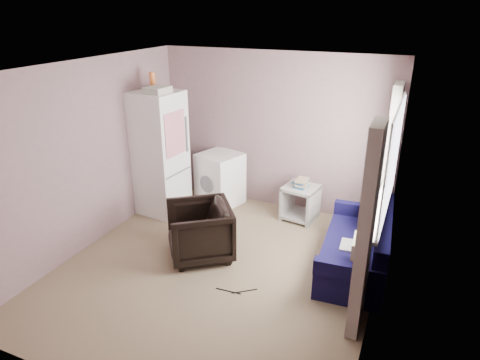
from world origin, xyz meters
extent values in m
cube|color=#8A765A|center=(0.00, 0.00, -0.01)|extent=(3.80, 4.20, 0.02)
cube|color=silver|center=(0.00, 0.00, 2.51)|extent=(3.80, 4.20, 0.02)
cube|color=gray|center=(0.00, 2.11, 1.25)|extent=(3.80, 0.02, 2.50)
cube|color=gray|center=(0.00, -2.11, 1.25)|extent=(3.80, 0.02, 2.50)
cube|color=gray|center=(-1.91, 0.00, 1.25)|extent=(0.02, 4.20, 2.50)
cube|color=gray|center=(1.91, 0.00, 1.25)|extent=(0.02, 4.20, 2.50)
cube|color=white|center=(1.89, 0.70, 1.50)|extent=(0.01, 1.60, 1.20)
imported|color=black|center=(-0.34, 0.18, 0.41)|extent=(1.07, 1.08, 0.81)
cube|color=white|center=(-1.55, 1.16, 0.97)|extent=(0.73, 0.73, 1.94)
cube|color=slate|center=(-1.21, 1.12, 0.72)|extent=(0.07, 0.62, 0.02)
cube|color=slate|center=(-1.18, 1.36, 1.27)|extent=(0.03, 0.04, 0.55)
cube|color=white|center=(-1.21, 1.09, 1.35)|extent=(0.05, 0.46, 0.66)
cylinder|color=orange|center=(-1.63, 1.22, 2.07)|extent=(0.10, 0.10, 0.27)
cube|color=beige|center=(-1.42, 1.03, 1.99)|extent=(0.32, 0.36, 0.10)
cube|color=white|center=(-0.82, 1.77, 0.44)|extent=(0.78, 0.78, 0.87)
cube|color=slate|center=(-0.82, 1.75, 0.84)|extent=(0.72, 0.70, 0.05)
cylinder|color=slate|center=(-0.91, 1.47, 0.44)|extent=(0.28, 0.11, 0.29)
cube|color=#A09F9C|center=(0.57, 1.75, 0.52)|extent=(0.56, 0.56, 0.04)
cube|color=#A09F9C|center=(0.57, 1.75, 0.07)|extent=(0.56, 0.56, 0.04)
cube|color=#A09F9C|center=(0.35, 1.78, 0.27)|extent=(0.12, 0.49, 0.55)
cube|color=#A09F9C|center=(0.79, 1.71, 0.27)|extent=(0.12, 0.49, 0.55)
cube|color=navy|center=(0.57, 1.75, 0.56)|extent=(0.20, 0.26, 0.03)
cube|color=tan|center=(0.59, 1.74, 0.59)|extent=(0.18, 0.25, 0.03)
cube|color=navy|center=(0.56, 1.75, 0.62)|extent=(0.21, 0.27, 0.03)
cube|color=tan|center=(0.58, 1.74, 0.66)|extent=(0.17, 0.25, 0.03)
cube|color=#0F0C38|center=(1.59, 0.69, 0.18)|extent=(0.87, 1.67, 0.36)
cube|color=#0F0C38|center=(1.89, 0.71, 0.56)|extent=(0.26, 1.63, 0.40)
cube|color=#0F0C38|center=(1.64, -0.09, 0.45)|extent=(0.77, 0.17, 0.18)
cube|color=#0F0C38|center=(1.54, 1.48, 0.45)|extent=(0.77, 0.17, 0.18)
cube|color=tan|center=(1.66, 0.17, 0.54)|extent=(0.13, 0.37, 0.36)
cube|color=tan|center=(1.60, 1.22, 0.54)|extent=(0.13, 0.37, 0.36)
cube|color=#A09F9C|center=(1.52, 0.60, 0.37)|extent=(0.23, 0.31, 0.02)
cube|color=silver|center=(1.63, 0.61, 0.47)|extent=(0.07, 0.30, 0.20)
cube|color=white|center=(1.82, 0.70, 0.87)|extent=(0.14, 1.70, 0.04)
cube|color=white|center=(1.87, 0.70, 0.90)|extent=(0.02, 1.68, 0.05)
cube|color=white|center=(1.87, 0.70, 1.50)|extent=(0.02, 1.68, 0.05)
cube|color=white|center=(1.87, 0.70, 2.10)|extent=(0.02, 1.68, 0.05)
cube|color=white|center=(1.87, -0.10, 1.50)|extent=(0.02, 0.05, 1.20)
cube|color=white|center=(1.87, 0.43, 1.50)|extent=(0.02, 0.05, 1.20)
cube|color=white|center=(1.87, 0.97, 1.50)|extent=(0.02, 0.05, 1.20)
cube|color=white|center=(1.87, 1.50, 1.50)|extent=(0.02, 0.05, 1.20)
cube|color=beige|center=(1.78, -0.38, 1.10)|extent=(0.12, 0.46, 2.18)
cube|color=beige|center=(1.78, 1.78, 1.10)|extent=(0.12, 0.46, 2.18)
cylinder|color=black|center=(0.50, -0.31, 0.01)|extent=(0.25, 0.20, 0.01)
cylinder|color=black|center=(0.33, -0.38, 0.01)|extent=(0.31, 0.03, 0.01)
camera|label=1|loc=(2.10, -4.13, 3.12)|focal=32.00mm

